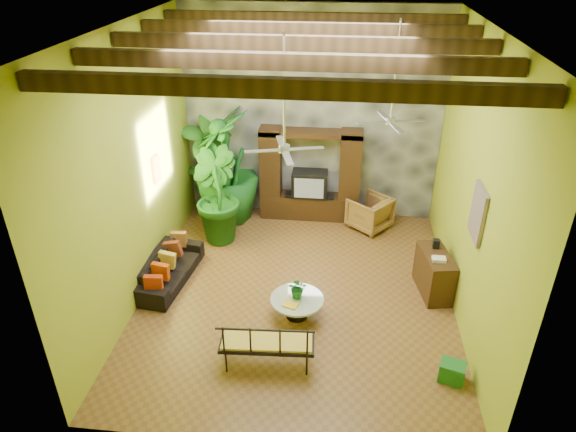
# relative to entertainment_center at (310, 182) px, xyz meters

# --- Properties ---
(ground) EXTENTS (7.00, 7.00, 0.00)m
(ground) POSITION_rel_entertainment_center_xyz_m (0.00, -3.14, -0.97)
(ground) COLOR brown
(ground) RESTS_ON ground
(ceiling) EXTENTS (6.00, 7.00, 0.02)m
(ceiling) POSITION_rel_entertainment_center_xyz_m (0.00, -3.14, 4.03)
(ceiling) COLOR silver
(ceiling) RESTS_ON back_wall
(back_wall) EXTENTS (6.00, 0.02, 5.00)m
(back_wall) POSITION_rel_entertainment_center_xyz_m (0.00, 0.36, 1.53)
(back_wall) COLOR #9CB128
(back_wall) RESTS_ON ground
(left_wall) EXTENTS (0.02, 7.00, 5.00)m
(left_wall) POSITION_rel_entertainment_center_xyz_m (-3.00, -3.14, 1.53)
(left_wall) COLOR #9CB128
(left_wall) RESTS_ON ground
(right_wall) EXTENTS (0.02, 7.00, 5.00)m
(right_wall) POSITION_rel_entertainment_center_xyz_m (3.00, -3.14, 1.53)
(right_wall) COLOR #9CB128
(right_wall) RESTS_ON ground
(stone_accent_wall) EXTENTS (5.98, 0.10, 4.98)m
(stone_accent_wall) POSITION_rel_entertainment_center_xyz_m (0.00, 0.30, 1.53)
(stone_accent_wall) COLOR #3C3F44
(stone_accent_wall) RESTS_ON ground
(ceiling_beams) EXTENTS (5.95, 5.36, 0.22)m
(ceiling_beams) POSITION_rel_entertainment_center_xyz_m (0.00, -3.14, 3.81)
(ceiling_beams) COLOR #31200F
(ceiling_beams) RESTS_ON ceiling
(entertainment_center) EXTENTS (2.40, 0.55, 2.30)m
(entertainment_center) POSITION_rel_entertainment_center_xyz_m (0.00, 0.00, 0.00)
(entertainment_center) COLOR #341D0E
(entertainment_center) RESTS_ON ground
(ceiling_fan_front) EXTENTS (1.28, 1.28, 1.86)m
(ceiling_fan_front) POSITION_rel_entertainment_center_xyz_m (-0.20, -3.54, 2.44)
(ceiling_fan_front) COLOR #ACACB1
(ceiling_fan_front) RESTS_ON ceiling
(ceiling_fan_back) EXTENTS (1.28, 1.28, 1.86)m
(ceiling_fan_back) POSITION_rel_entertainment_center_xyz_m (1.60, -1.94, 2.44)
(ceiling_fan_back) COLOR #ACACB1
(ceiling_fan_back) RESTS_ON ceiling
(wall_art_mask) EXTENTS (0.06, 0.32, 0.55)m
(wall_art_mask) POSITION_rel_entertainment_center_xyz_m (-2.96, -2.14, 1.13)
(wall_art_mask) COLOR orange
(wall_art_mask) RESTS_ON left_wall
(wall_art_painting) EXTENTS (0.06, 0.70, 0.90)m
(wall_art_painting) POSITION_rel_entertainment_center_xyz_m (2.96, -3.74, 1.33)
(wall_art_painting) COLOR #2B649F
(wall_art_painting) RESTS_ON right_wall
(sofa) EXTENTS (1.02, 2.08, 0.58)m
(sofa) POSITION_rel_entertainment_center_xyz_m (-2.65, -3.01, -0.67)
(sofa) COLOR black
(sofa) RESTS_ON ground
(wicker_armchair) EXTENTS (1.22, 1.21, 0.80)m
(wicker_armchair) POSITION_rel_entertainment_center_xyz_m (1.47, -0.37, -0.57)
(wicker_armchair) COLOR brown
(wicker_armchair) RESTS_ON ground
(tall_plant_a) EXTENTS (1.62, 1.46, 2.56)m
(tall_plant_a) POSITION_rel_entertainment_center_xyz_m (-2.42, -0.01, 0.31)
(tall_plant_a) COLOR #246019
(tall_plant_a) RESTS_ON ground
(tall_plant_b) EXTENTS (1.55, 1.55, 2.20)m
(tall_plant_b) POSITION_rel_entertainment_center_xyz_m (-2.04, -1.25, 0.14)
(tall_plant_b) COLOR #175516
(tall_plant_b) RESTS_ON ground
(tall_plant_c) EXTENTS (1.78, 1.78, 2.78)m
(tall_plant_c) POSITION_rel_entertainment_center_xyz_m (-2.00, -0.24, 0.43)
(tall_plant_c) COLOR #185C1D
(tall_plant_c) RESTS_ON ground
(coffee_table) EXTENTS (0.98, 0.98, 0.40)m
(coffee_table) POSITION_rel_entertainment_center_xyz_m (0.06, -3.83, -0.71)
(coffee_table) COLOR black
(coffee_table) RESTS_ON ground
(centerpiece_plant) EXTENTS (0.35, 0.30, 0.38)m
(centerpiece_plant) POSITION_rel_entertainment_center_xyz_m (0.07, -3.78, -0.37)
(centerpiece_plant) COLOR #16571B
(centerpiece_plant) RESTS_ON coffee_table
(yellow_tray) EXTENTS (0.30, 0.25, 0.03)m
(yellow_tray) POSITION_rel_entertainment_center_xyz_m (-0.04, -4.05, -0.55)
(yellow_tray) COLOR yellow
(yellow_tray) RESTS_ON coffee_table
(iron_bench) EXTENTS (1.55, 0.64, 0.57)m
(iron_bench) POSITION_rel_entertainment_center_xyz_m (-0.31, -5.17, -0.43)
(iron_bench) COLOR black
(iron_bench) RESTS_ON ground
(side_console) EXTENTS (0.67, 1.16, 0.87)m
(side_console) POSITION_rel_entertainment_center_xyz_m (2.65, -2.79, -0.53)
(side_console) COLOR #3B1D12
(side_console) RESTS_ON ground
(green_bin) EXTENTS (0.46, 0.39, 0.34)m
(green_bin) POSITION_rel_entertainment_center_xyz_m (2.65, -5.11, -0.80)
(green_bin) COLOR #1C6B23
(green_bin) RESTS_ON ground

